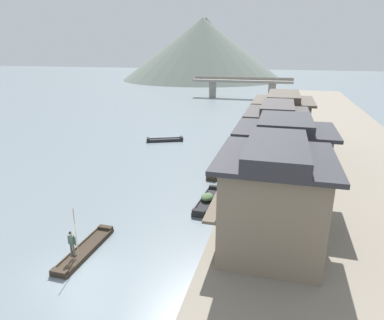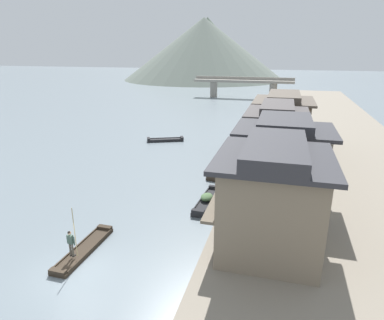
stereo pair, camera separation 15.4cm
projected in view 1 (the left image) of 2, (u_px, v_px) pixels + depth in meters
The scene contains 16 objects.
ground_plane at pixel (76, 273), 18.10m from camera, with size 400.00×400.00×0.00m, color slate.
riverbank_right at pixel (324, 143), 41.66m from camera, with size 18.00×110.00×0.86m, color gray.
boat_foreground_poled at pixel (85, 250), 20.01m from camera, with size 1.15×5.19×0.39m.
boatman_person at pixel (72, 241), 18.59m from camera, with size 0.57×0.30×3.04m.
boat_moored_nearest at pixel (207, 200), 26.25m from camera, with size 1.28×5.11×0.80m.
boat_moored_second at pixel (220, 171), 32.48m from camera, with size 1.88×4.45×0.72m.
boat_moored_third at pixel (242, 128), 50.56m from camera, with size 1.14×4.03×0.52m.
boat_moored_far at pixel (165, 140), 44.17m from camera, with size 4.77×2.91×0.51m.
boat_midriver_drifting at pixel (253, 109), 66.29m from camera, with size 1.22×4.90×0.72m.
house_waterfront_nearest at pixel (273, 198), 18.07m from camera, with size 6.26×6.64×6.14m.
house_waterfront_second at pixel (282, 161), 24.16m from camera, with size 7.08×5.57×6.14m.
house_waterfront_tall at pixel (275, 138), 30.45m from camera, with size 5.72×6.61×6.14m.
house_waterfront_narrow at pixel (282, 121), 37.39m from camera, with size 6.64×7.72×6.14m.
stone_bridge at pixel (242, 84), 82.74m from camera, with size 24.49×2.40×5.09m.
hill_far_west at pixel (206, 48), 144.01m from camera, with size 47.34×47.34×24.46m, color #5B6B5B.
hill_far_centre at pixel (202, 49), 133.02m from camera, with size 63.57×63.57×23.46m, color slate.
Camera 1 is at (10.01, -13.11, 11.50)m, focal length 31.35 mm.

